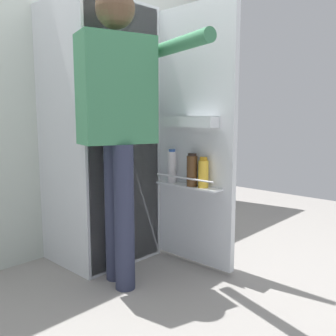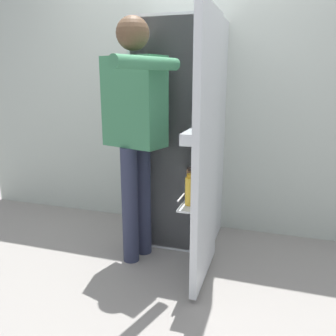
# 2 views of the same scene
# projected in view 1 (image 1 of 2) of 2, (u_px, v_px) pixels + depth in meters

# --- Properties ---
(ground_plane) EXTENTS (6.05, 6.05, 0.00)m
(ground_plane) POSITION_uv_depth(u_px,v_px,m) (153.00, 276.00, 2.39)
(ground_plane) COLOR gray
(kitchen_wall) EXTENTS (4.40, 0.10, 2.46)m
(kitchen_wall) POSITION_uv_depth(u_px,v_px,m) (72.00, 91.00, 2.81)
(kitchen_wall) COLOR beige
(kitchen_wall) RESTS_ON ground_plane
(refrigerator) EXTENTS (0.69, 1.21, 1.79)m
(refrigerator) POSITION_uv_depth(u_px,v_px,m) (107.00, 137.00, 2.61)
(refrigerator) COLOR silver
(refrigerator) RESTS_ON ground_plane
(person) EXTENTS (0.58, 0.83, 1.76)m
(person) POSITION_uv_depth(u_px,v_px,m) (119.00, 112.00, 2.15)
(person) COLOR #2D334C
(person) RESTS_ON ground_plane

